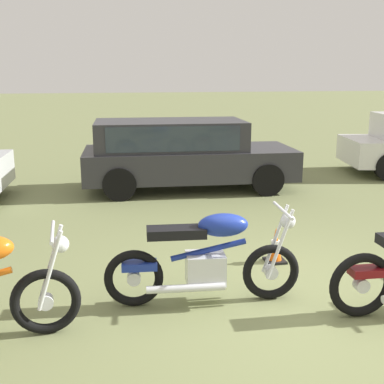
{
  "coord_description": "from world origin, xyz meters",
  "views": [
    {
      "loc": [
        -2.08,
        -4.37,
        2.35
      ],
      "look_at": [
        -0.7,
        2.22,
        0.72
      ],
      "focal_mm": 45.9,
      "sensor_mm": 36.0,
      "label": 1
    }
  ],
  "objects": [
    {
      "name": "car_charcoal",
      "position": [
        -0.27,
        5.48,
        0.83
      ],
      "size": [
        4.39,
        2.06,
        1.43
      ],
      "rotation": [
        0.0,
        0.0,
        -0.07
      ],
      "color": "#2D2D33",
      "rests_on": "ground"
    },
    {
      "name": "ground_plane",
      "position": [
        0.0,
        0.0,
        0.0
      ],
      "size": [
        120.0,
        120.0,
        0.0
      ],
      "primitive_type": "plane",
      "color": "olive"
    },
    {
      "name": "motorcycle_blue",
      "position": [
        -0.96,
        0.26,
        0.49
      ],
      "size": [
        2.05,
        0.64,
        1.02
      ],
      "rotation": [
        0.0,
        0.0,
        -0.09
      ],
      "color": "black",
      "rests_on": "ground"
    },
    {
      "name": "traffic_cone",
      "position": [
        0.18,
        1.2,
        0.21
      ],
      "size": [
        0.25,
        0.25,
        0.46
      ],
      "color": "#EA590F",
      "rests_on": "ground"
    }
  ]
}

